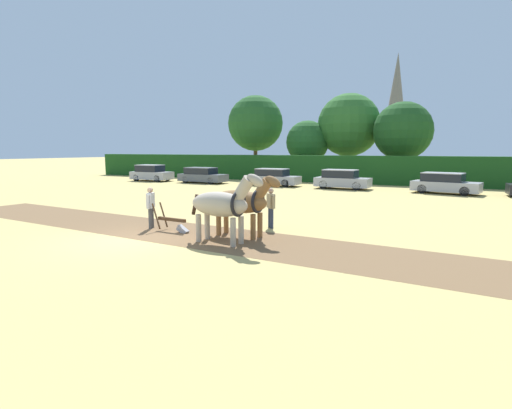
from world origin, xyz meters
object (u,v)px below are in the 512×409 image
object	(u,v)px
tree_far_left	(256,123)
draft_horse_lead_right	(242,202)
tree_center_left	(349,125)
parked_car_center_right	(445,184)
church_spire	(396,109)
tree_left	(307,142)
farmer_beside_team	(271,205)
parked_car_far_left	(151,173)
draft_horse_lead_left	(222,204)
plow	(174,223)
farmer_at_plow	(151,205)
parked_car_left	(202,175)
tree_center	(403,131)
parked_car_center	(342,180)
parked_car_center_left	(274,178)

from	to	relation	value
tree_far_left	draft_horse_lead_right	size ratio (longest dim) A/B	3.15
tree_center_left	parked_car_center_right	bearing A→B (deg)	-50.92
church_spire	tree_left	bearing A→B (deg)	-101.64
tree_far_left	farmer_beside_team	world-z (taller)	tree_far_left
church_spire	parked_car_center_right	world-z (taller)	church_spire
parked_car_far_left	farmer_beside_team	bearing A→B (deg)	-41.89
draft_horse_lead_left	plow	world-z (taller)	draft_horse_lead_left
draft_horse_lead_right	parked_car_far_left	bearing A→B (deg)	141.68
draft_horse_lead_left	farmer_at_plow	world-z (taller)	draft_horse_lead_left
draft_horse_lead_left	plow	distance (m)	2.84
parked_car_far_left	parked_car_center_right	xyz separation A→B (m)	(25.81, 0.18, -0.05)
parked_car_left	tree_center_left	bearing A→B (deg)	49.99
tree_far_left	church_spire	bearing A→B (deg)	66.18
tree_center	draft_horse_lead_left	world-z (taller)	tree_center
tree_center	draft_horse_lead_right	world-z (taller)	tree_center
draft_horse_lead_left	parked_car_far_left	world-z (taller)	draft_horse_lead_left
tree_center_left	parked_car_center	distance (m)	12.71
parked_car_center_left	parked_car_far_left	bearing A→B (deg)	-177.02
parked_car_center_right	parked_car_left	bearing A→B (deg)	-168.39
tree_left	tree_center_left	world-z (taller)	tree_center_left
tree_far_left	church_spire	world-z (taller)	church_spire
tree_center	farmer_at_plow	xyz separation A→B (m)	(-5.86, -28.70, -3.84)
parked_car_left	tree_left	bearing A→B (deg)	59.71
parked_car_center	church_spire	bearing A→B (deg)	93.95
tree_far_left	tree_left	world-z (taller)	tree_far_left
farmer_beside_team	parked_car_center	bearing A→B (deg)	51.80
parked_car_far_left	parked_car_center_right	bearing A→B (deg)	-2.38
parked_car_center_left	tree_center	bearing A→B (deg)	49.04
parked_car_center_left	farmer_at_plow	bearing A→B (deg)	-79.42
draft_horse_lead_right	parked_car_center	world-z (taller)	draft_horse_lead_right
tree_center_left	farmer_at_plow	distance (m)	30.70
parked_car_left	tree_far_left	bearing A→B (deg)	90.10
church_spire	parked_car_center	xyz separation A→B (m)	(0.95, -36.34, -8.65)
tree_left	parked_car_far_left	size ratio (longest dim) A/B	1.50
draft_horse_lead_left	parked_car_center_right	size ratio (longest dim) A/B	0.62
farmer_at_plow	parked_car_center	bearing A→B (deg)	58.04
parked_car_far_left	parked_car_center	world-z (taller)	parked_car_far_left
tree_left	farmer_beside_team	world-z (taller)	tree_left
tree_far_left	tree_center	bearing A→B (deg)	-0.96
farmer_beside_team	parked_car_center_left	world-z (taller)	farmer_beside_team
draft_horse_lead_right	farmer_beside_team	bearing A→B (deg)	86.16
tree_far_left	tree_left	xyz separation A→B (m)	(6.16, -0.03, -2.13)
parked_car_center	farmer_beside_team	bearing A→B (deg)	-82.54
draft_horse_lead_left	parked_car_left	distance (m)	24.03
tree_left	draft_horse_lead_left	bearing A→B (deg)	-75.95
farmer_at_plow	tree_center	bearing A→B (deg)	54.55
tree_far_left	parked_car_left	size ratio (longest dim) A/B	1.98
tree_center_left	tree_left	bearing A→B (deg)	-160.65
church_spire	parked_car_left	bearing A→B (deg)	-108.01
tree_center	tree_center_left	bearing A→B (deg)	163.38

